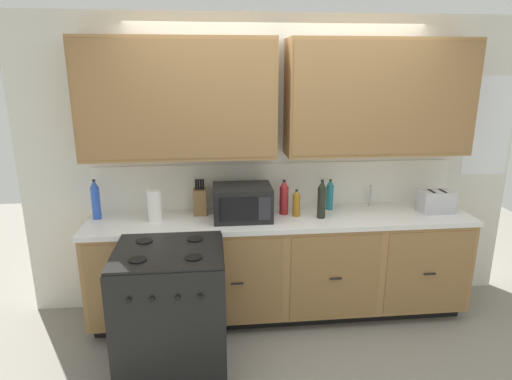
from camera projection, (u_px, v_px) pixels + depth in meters
ground_plane at (286, 333)px, 3.65m from camera, size 8.04×8.04×0.00m
wall_unit at (280, 125)px, 3.67m from camera, size 4.42×0.40×2.58m
counter_run at (281, 265)px, 3.80m from camera, size 3.25×0.64×0.93m
stove_range at (172, 310)px, 3.11m from camera, size 0.76×0.68×0.95m
microwave at (242, 202)px, 3.61m from camera, size 0.48×0.37×0.28m
toaster at (436, 201)px, 3.78m from camera, size 0.28×0.18×0.19m
knife_block at (200, 201)px, 3.72m from camera, size 0.11×0.14×0.31m
sink_faucet at (371, 195)px, 3.94m from camera, size 0.02×0.02×0.20m
paper_towel_roll at (155, 206)px, 3.55m from camera, size 0.12×0.12×0.26m
bottle_amber at (296, 203)px, 3.67m from camera, size 0.06×0.06×0.23m
bottle_dark at (322, 199)px, 3.62m from camera, size 0.07×0.07×0.33m
bottle_red at (284, 197)px, 3.72m from camera, size 0.08×0.08×0.30m
bottle_blue at (96, 200)px, 3.60m from camera, size 0.07×0.07×0.34m
bottle_teal at (330, 195)px, 3.84m from camera, size 0.06×0.06×0.27m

